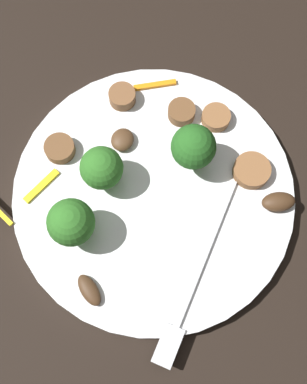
# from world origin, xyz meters

# --- Properties ---
(ground_plane) EXTENTS (1.40, 1.40, 0.00)m
(ground_plane) POSITION_xyz_m (0.00, 0.00, 0.00)
(ground_plane) COLOR black
(plate) EXTENTS (0.27, 0.27, 0.02)m
(plate) POSITION_xyz_m (0.00, 0.00, 0.01)
(plate) COLOR white
(plate) RESTS_ON ground_plane
(fork) EXTENTS (0.18, 0.06, 0.00)m
(fork) POSITION_xyz_m (0.04, 0.08, 0.02)
(fork) COLOR silver
(fork) RESTS_ON plate
(broccoli_floret_0) EXTENTS (0.04, 0.04, 0.05)m
(broccoli_floret_0) POSITION_xyz_m (0.02, -0.04, 0.04)
(broccoli_floret_0) COLOR #347525
(broccoli_floret_0) RESTS_ON plate
(broccoli_floret_1) EXTENTS (0.04, 0.04, 0.06)m
(broccoli_floret_1) POSITION_xyz_m (-0.05, 0.01, 0.05)
(broccoli_floret_1) COLOR #296420
(broccoli_floret_1) RESTS_ON plate
(broccoli_floret_2) EXTENTS (0.04, 0.04, 0.05)m
(broccoli_floret_2) POSITION_xyz_m (0.07, -0.03, 0.05)
(broccoli_floret_2) COLOR #347525
(broccoli_floret_2) RESTS_ON plate
(sausage_slice_0) EXTENTS (0.05, 0.05, 0.01)m
(sausage_slice_0) POSITION_xyz_m (-0.07, 0.06, 0.02)
(sausage_slice_0) COLOR brown
(sausage_slice_0) RESTS_ON plate
(sausage_slice_1) EXTENTS (0.04, 0.04, 0.01)m
(sausage_slice_1) POSITION_xyz_m (-0.06, -0.09, 0.02)
(sausage_slice_1) COLOR brown
(sausage_slice_1) RESTS_ON plate
(sausage_slice_2) EXTENTS (0.03, 0.03, 0.01)m
(sausage_slice_2) POSITION_xyz_m (-0.08, -0.03, 0.02)
(sausage_slice_2) COLOR brown
(sausage_slice_2) RESTS_ON plate
(sausage_slice_3) EXTENTS (0.04, 0.04, 0.01)m
(sausage_slice_3) POSITION_xyz_m (0.02, -0.10, 0.02)
(sausage_slice_3) COLOR brown
(sausage_slice_3) RESTS_ON plate
(sausage_slice_4) EXTENTS (0.04, 0.04, 0.01)m
(sausage_slice_4) POSITION_xyz_m (-0.10, 0.00, 0.02)
(sausage_slice_4) COLOR brown
(sausage_slice_4) RESTS_ON plate
(mushroom_0) EXTENTS (0.02, 0.03, 0.01)m
(mushroom_0) POSITION_xyz_m (0.11, 0.01, 0.02)
(mushroom_0) COLOR #422B19
(mushroom_0) RESTS_ON plate
(mushroom_1) EXTENTS (0.04, 0.04, 0.01)m
(mushroom_1) POSITION_xyz_m (-0.06, 0.10, 0.02)
(mushroom_1) COLOR #422B19
(mushroom_1) RESTS_ON plate
(mushroom_2) EXTENTS (0.03, 0.03, 0.01)m
(mushroom_2) POSITION_xyz_m (-0.02, -0.06, 0.02)
(mushroom_2) COLOR #4C331E
(mushroom_2) RESTS_ON plate
(pepper_strip_0) EXTENTS (0.04, 0.01, 0.00)m
(pepper_strip_0) POSITION_xyz_m (0.06, -0.09, 0.02)
(pepper_strip_0) COLOR yellow
(pepper_strip_0) RESTS_ON plate
(pepper_strip_2) EXTENTS (0.04, 0.03, 0.00)m
(pepper_strip_2) POSITION_xyz_m (-0.09, -0.07, 0.02)
(pepper_strip_2) COLOR orange
(pepper_strip_2) RESTS_ON plate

